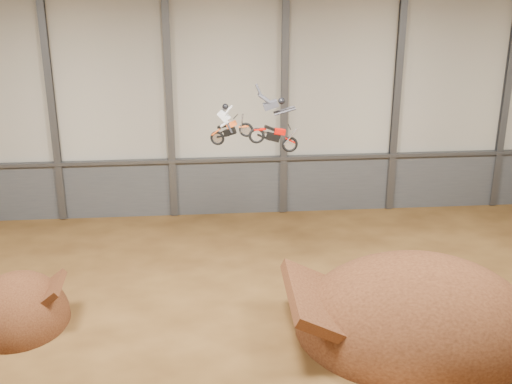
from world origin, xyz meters
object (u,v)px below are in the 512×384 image
landing_ramp (416,329)px  fmx_rider_b (271,120)px  fmx_rider_a (234,121)px  takeoff_ramp (20,321)px

landing_ramp → fmx_rider_b: size_ratio=3.52×
landing_ramp → fmx_rider_a: (-7.79, 5.70, 8.22)m
takeoff_ramp → fmx_rider_a: bearing=20.0°
takeoff_ramp → fmx_rider_b: 14.71m
landing_ramp → fmx_rider_a: 12.68m
landing_ramp → takeoff_ramp: bearing=173.5°
landing_ramp → fmx_rider_b: (-6.17, 4.21, 8.66)m
landing_ramp → fmx_rider_a: bearing=143.8°
fmx_rider_b → takeoff_ramp: bearing=-170.0°
landing_ramp → fmx_rider_b: fmx_rider_b is taller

